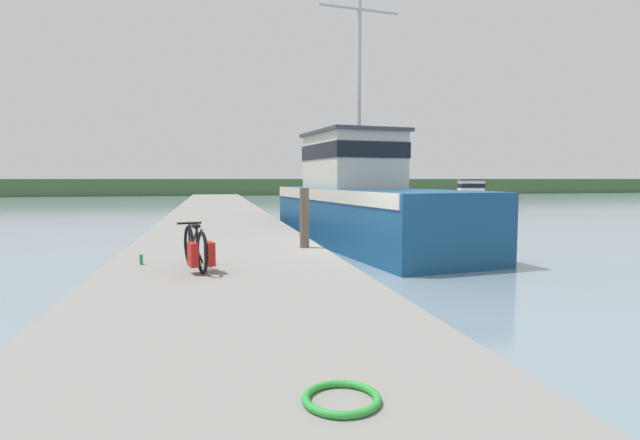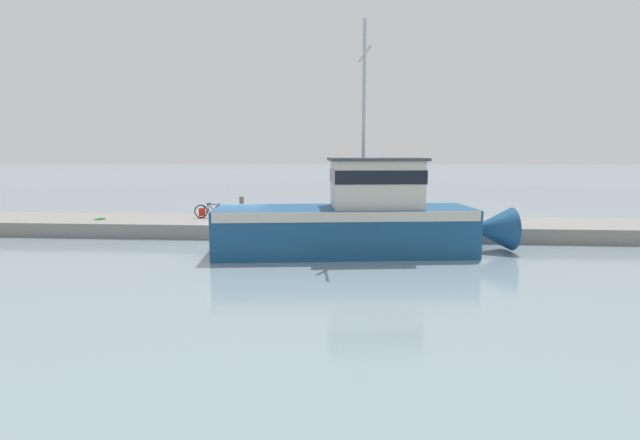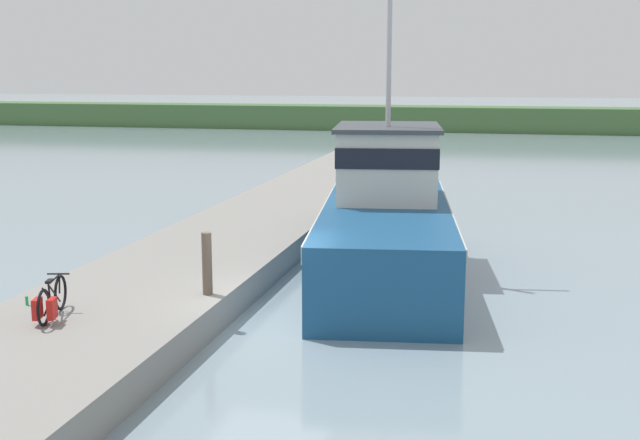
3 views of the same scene
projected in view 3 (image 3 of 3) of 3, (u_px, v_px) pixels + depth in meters
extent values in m
plane|color=gray|center=(268.00, 329.00, 17.35)|extent=(320.00, 320.00, 0.00)
cube|color=gray|center=(135.00, 304.00, 17.98)|extent=(4.44, 80.00, 0.72)
cube|color=navy|center=(386.00, 242.00, 21.55)|extent=(4.73, 11.01, 1.95)
cone|color=navy|center=(388.00, 204.00, 27.71)|extent=(2.10, 2.15, 1.86)
cube|color=beige|center=(386.00, 213.00, 21.41)|extent=(4.77, 10.81, 0.39)
cube|color=beige|center=(388.00, 164.00, 22.50)|extent=(3.11, 3.91, 1.94)
cube|color=black|center=(388.00, 152.00, 22.44)|extent=(3.18, 3.99, 0.54)
cube|color=#3D4247|center=(388.00, 127.00, 22.31)|extent=(3.36, 4.22, 0.12)
cylinder|color=#B2B2B7|center=(390.00, 22.00, 21.27)|extent=(0.14, 0.14, 5.52)
torus|color=black|center=(44.00, 308.00, 15.20)|extent=(0.23, 0.71, 0.72)
torus|color=black|center=(60.00, 293.00, 16.24)|extent=(0.23, 0.71, 0.72)
cylinder|color=black|center=(47.00, 309.00, 15.39)|extent=(0.12, 0.35, 0.19)
cylinder|color=black|center=(50.00, 296.00, 15.57)|extent=(0.07, 0.14, 0.55)
cylinder|color=black|center=(47.00, 295.00, 15.39)|extent=(0.15, 0.46, 0.41)
cylinder|color=black|center=(54.00, 293.00, 15.84)|extent=(0.20, 0.66, 0.55)
cylinder|color=black|center=(54.00, 279.00, 15.84)|extent=(0.17, 0.53, 0.05)
cylinder|color=black|center=(59.00, 284.00, 16.17)|extent=(0.06, 0.10, 0.37)
cylinder|color=black|center=(58.00, 274.00, 16.10)|extent=(0.44, 0.15, 0.04)
cube|color=black|center=(49.00, 281.00, 15.54)|extent=(0.16, 0.26, 0.05)
cube|color=red|center=(37.00, 309.00, 15.26)|extent=(0.19, 0.34, 0.40)
cube|color=red|center=(52.00, 309.00, 15.26)|extent=(0.19, 0.34, 0.40)
cylinder|color=brown|center=(207.00, 264.00, 17.30)|extent=(0.22, 0.22, 1.37)
cylinder|color=green|center=(27.00, 301.00, 16.59)|extent=(0.06, 0.06, 0.19)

